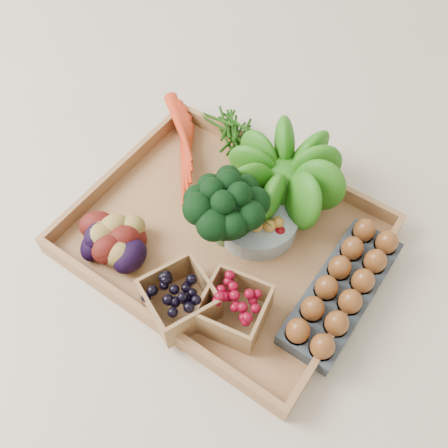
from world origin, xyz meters
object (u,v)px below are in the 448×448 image
Objects in this scene: tray at (224,239)px; cherry_bowl at (257,220)px; egg_carton at (341,292)px; broccoli at (226,220)px.

cherry_bowl reaches higher than tray.
tray is 1.90× the size of egg_carton.
broccoli reaches higher than cherry_bowl.
tray is 0.08m from cherry_bowl.
cherry_bowl is 0.21m from egg_carton.
tray is at bearing -175.86° from egg_carton.
broccoli reaches higher than tray.
broccoli is 0.08m from cherry_bowl.
broccoli is at bearing -176.15° from egg_carton.
broccoli is 0.25m from egg_carton.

